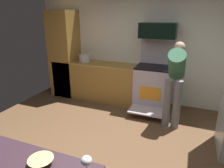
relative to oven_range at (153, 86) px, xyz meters
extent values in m
cube|color=brown|center=(-0.37, -1.97, -0.52)|extent=(5.20, 4.80, 0.02)
cube|color=silver|center=(-0.37, 0.37, 0.79)|extent=(5.20, 0.12, 2.60)
cube|color=olive|center=(-1.27, 0.01, -0.06)|extent=(2.40, 0.60, 0.90)
cube|color=olive|center=(-2.27, 0.01, 0.54)|extent=(0.60, 0.60, 2.10)
cube|color=#BDB0BB|center=(0.00, -0.01, -0.05)|extent=(0.76, 0.64, 0.92)
cube|color=black|center=(0.00, -0.01, 0.43)|extent=(0.76, 0.64, 0.03)
cube|color=#BDB0BB|center=(0.00, 0.28, 0.73)|extent=(0.76, 0.06, 0.58)
cube|color=orange|center=(0.00, -0.33, -0.06)|extent=(0.44, 0.01, 0.28)
cube|color=#BDB0BB|center=(0.00, -0.53, -0.37)|extent=(0.72, 0.41, 0.03)
cube|color=black|center=(0.00, 0.09, 1.18)|extent=(0.74, 0.38, 0.31)
cylinder|color=slate|center=(0.40, -0.73, -0.05)|extent=(0.14, 0.14, 0.92)
cylinder|color=slate|center=(0.57, -0.73, -0.05)|extent=(0.14, 0.14, 0.92)
cylinder|color=#3D7354|center=(0.48, -0.52, 0.63)|extent=(0.30, 0.65, 0.65)
sphere|color=tan|center=(0.48, -0.25, 0.92)|extent=(0.20, 0.20, 0.20)
cone|color=#E4D073|center=(-0.29, -3.24, 0.42)|extent=(0.20, 0.20, 0.05)
ellipsoid|color=silver|center=(0.10, -3.20, 0.52)|extent=(0.08, 0.08, 0.07)
cylinder|color=silver|center=(-1.70, 0.01, 0.48)|extent=(0.27, 0.27, 0.18)
camera|label=1|loc=(0.70, -4.22, 1.50)|focal=32.24mm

